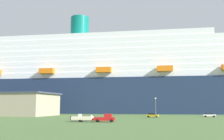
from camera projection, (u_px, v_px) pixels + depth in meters
ground_plane at (118, 116)px, 113.68m from camera, size 600.00×600.00×0.00m
cruise_ship at (132, 81)px, 150.28m from camera, size 270.78×40.82×62.39m
terminal_building at (6, 104)px, 115.30m from camera, size 46.49×24.94×9.99m
pickup_truck at (105, 118)px, 68.94m from camera, size 5.76×2.69×2.20m
small_boat_on_trailer at (84, 118)px, 69.45m from camera, size 7.78×2.50×2.15m
street_lamp at (156, 105)px, 87.21m from camera, size 0.56×0.56×7.09m
parked_car_yellow_taxi at (152, 115)px, 95.99m from camera, size 4.75×2.67×1.58m
parked_car_white_van at (209, 115)px, 98.56m from camera, size 4.74×2.10×1.58m
parked_car_blue_suv at (16, 114)px, 109.06m from camera, size 4.77×2.13×1.58m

